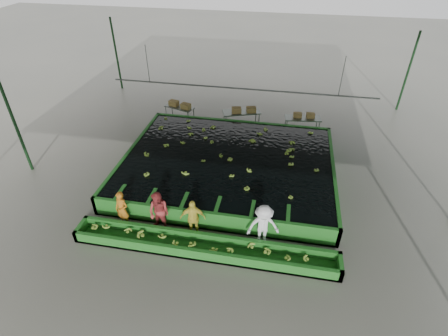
% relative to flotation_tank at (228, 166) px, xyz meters
% --- Properties ---
extents(ground, '(80.00, 80.00, 0.00)m').
position_rel_flotation_tank_xyz_m(ground, '(0.00, -1.50, -0.45)').
color(ground, slate).
rests_on(ground, ground).
extents(shed_roof, '(20.00, 22.00, 0.04)m').
position_rel_flotation_tank_xyz_m(shed_roof, '(0.00, -1.50, 4.55)').
color(shed_roof, gray).
rests_on(shed_roof, shed_posts).
extents(shed_posts, '(20.00, 22.00, 5.00)m').
position_rel_flotation_tank_xyz_m(shed_posts, '(0.00, -1.50, 2.05)').
color(shed_posts, black).
rests_on(shed_posts, ground).
extents(flotation_tank, '(10.00, 8.00, 0.90)m').
position_rel_flotation_tank_xyz_m(flotation_tank, '(0.00, 0.00, 0.00)').
color(flotation_tank, '#216C20').
rests_on(flotation_tank, ground).
extents(tank_water, '(9.70, 7.70, 0.00)m').
position_rel_flotation_tank_xyz_m(tank_water, '(0.00, -0.00, 0.40)').
color(tank_water, black).
rests_on(tank_water, flotation_tank).
extents(sorting_trough, '(10.00, 1.00, 0.50)m').
position_rel_flotation_tank_xyz_m(sorting_trough, '(0.00, -5.10, -0.20)').
color(sorting_trough, '#216C20').
rests_on(sorting_trough, ground).
extents(cableway_rail, '(0.08, 0.08, 14.00)m').
position_rel_flotation_tank_xyz_m(cableway_rail, '(0.00, 3.50, 2.55)').
color(cableway_rail, '#59605B').
rests_on(cableway_rail, shed_roof).
extents(rail_hanger_left, '(0.04, 0.04, 2.00)m').
position_rel_flotation_tank_xyz_m(rail_hanger_left, '(-5.00, 3.50, 3.55)').
color(rail_hanger_left, '#59605B').
rests_on(rail_hanger_left, shed_roof).
extents(rail_hanger_right, '(0.04, 0.04, 2.00)m').
position_rel_flotation_tank_xyz_m(rail_hanger_right, '(5.00, 3.50, 3.55)').
color(rail_hanger_right, '#59605B').
rests_on(rail_hanger_right, shed_roof).
extents(worker_a, '(0.68, 0.53, 1.63)m').
position_rel_flotation_tank_xyz_m(worker_a, '(-3.49, -4.30, 0.36)').
color(worker_a, '#BD6D19').
rests_on(worker_a, ground).
extents(worker_b, '(1.04, 0.90, 1.83)m').
position_rel_flotation_tank_xyz_m(worker_b, '(-1.94, -4.30, 0.47)').
color(worker_b, '#A63435').
rests_on(worker_b, ground).
extents(worker_c, '(1.05, 0.60, 1.69)m').
position_rel_flotation_tank_xyz_m(worker_c, '(-0.59, -4.30, 0.39)').
color(worker_c, yellow).
rests_on(worker_c, ground).
extents(worker_d, '(1.33, 0.96, 1.86)m').
position_rel_flotation_tank_xyz_m(worker_d, '(2.11, -4.30, 0.48)').
color(worker_d, white).
rests_on(worker_d, ground).
extents(packing_table_left, '(1.96, 1.24, 0.83)m').
position_rel_flotation_tank_xyz_m(packing_table_left, '(-4.00, 5.22, -0.04)').
color(packing_table_left, '#59605B').
rests_on(packing_table_left, ground).
extents(packing_table_mid, '(2.36, 1.56, 1.00)m').
position_rel_flotation_tank_xyz_m(packing_table_mid, '(-0.07, 4.92, 0.05)').
color(packing_table_mid, '#59605B').
rests_on(packing_table_mid, ground).
extents(packing_table_right, '(2.12, 1.06, 0.93)m').
position_rel_flotation_tank_xyz_m(packing_table_right, '(3.51, 4.93, 0.01)').
color(packing_table_right, '#59605B').
rests_on(packing_table_right, ground).
extents(box_stack_left, '(1.50, 0.83, 0.31)m').
position_rel_flotation_tank_xyz_m(box_stack_left, '(-3.95, 5.17, 0.38)').
color(box_stack_left, olive).
rests_on(box_stack_left, packing_table_left).
extents(box_stack_mid, '(1.47, 0.74, 0.30)m').
position_rel_flotation_tank_xyz_m(box_stack_mid, '(0.07, 4.84, 0.55)').
color(box_stack_mid, olive).
rests_on(box_stack_mid, packing_table_mid).
extents(box_stack_right, '(1.23, 0.47, 0.26)m').
position_rel_flotation_tank_xyz_m(box_stack_right, '(3.56, 4.98, 0.48)').
color(box_stack_right, olive).
rests_on(box_stack_right, packing_table_right).
extents(floating_bananas, '(8.14, 5.55, 0.11)m').
position_rel_flotation_tank_xyz_m(floating_bananas, '(0.00, 0.80, 0.40)').
color(floating_bananas, '#88B338').
rests_on(floating_bananas, tank_water).
extents(trough_bananas, '(8.76, 0.58, 0.12)m').
position_rel_flotation_tank_xyz_m(trough_bananas, '(0.00, -5.10, -0.05)').
color(trough_bananas, '#88B338').
rests_on(trough_bananas, sorting_trough).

